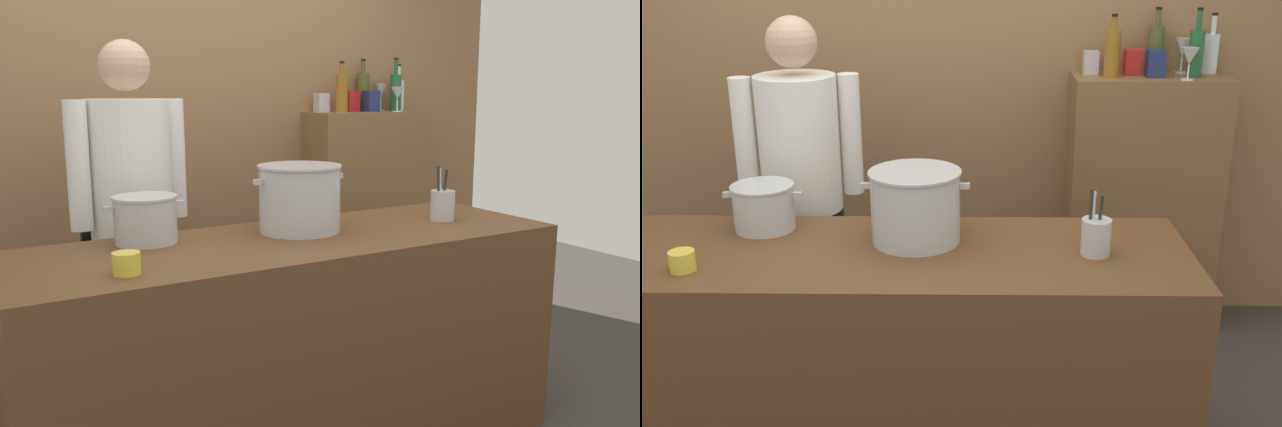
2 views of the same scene
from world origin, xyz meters
The scene contains 17 objects.
brick_back_panel centered at (0.00, 1.40, 1.50)m, with size 4.40×0.10×3.00m, color olive.
prep_counter centered at (0.00, 0.00, 0.45)m, with size 2.11×0.70×0.90m, color brown.
bar_cabinet centered at (1.15, 1.19, 0.66)m, with size 0.76×0.32×1.33m, color brown.
chef centered at (-0.46, 0.62, 0.96)m, with size 0.52×0.39×1.66m.
stockpot_large centered at (0.07, 0.10, 1.03)m, with size 0.39×0.34×0.27m.
stockpot_small centered at (-0.52, 0.21, 0.99)m, with size 0.30×0.24×0.18m.
utensil_crock centered at (0.71, -0.02, 0.97)m, with size 0.10×0.10×0.24m.
butter_jar centered at (-0.69, -0.18, 0.93)m, with size 0.09×0.09×0.07m, color yellow.
wine_bottle_clear centered at (1.45, 1.28, 1.43)m, with size 0.07×0.07×0.29m.
wine_bottle_amber centered at (0.94, 1.16, 1.44)m, with size 0.07×0.07×0.30m.
wine_bottle_olive centered at (1.18, 1.29, 1.45)m, with size 0.08×0.08×0.32m.
wine_bottle_green centered at (1.34, 1.17, 1.45)m, with size 0.07×0.07×0.32m.
wine_glass_wide centered at (1.29, 1.08, 1.43)m, with size 0.08×0.08×0.15m.
wine_glass_short centered at (1.31, 1.29, 1.45)m, with size 0.08×0.08×0.17m.
spice_tin_silver centered at (0.86, 1.25, 1.38)m, with size 0.07×0.07×0.11m, color #B2B2B7.
spice_tin_red centered at (1.06, 1.24, 1.39)m, with size 0.08×0.08×0.12m, color red.
spice_tin_navy centered at (1.15, 1.16, 1.39)m, with size 0.08×0.08×0.13m, color navy.
Camera 1 is at (-1.16, -2.15, 1.46)m, focal length 36.78 mm.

